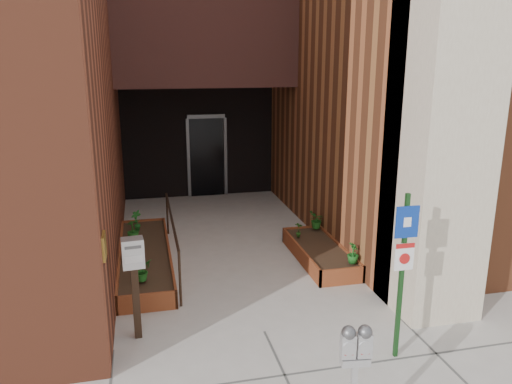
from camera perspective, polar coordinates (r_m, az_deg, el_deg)
ground at (r=7.09m, az=0.96°, el=-15.68°), size 80.00×80.00×0.00m
architecture at (r=12.95m, az=-7.67°, el=20.91°), size 20.00×14.60×10.00m
planter_left at (r=9.30m, az=-12.55°, el=-7.40°), size 0.90×3.60×0.30m
planter_right at (r=9.36m, az=7.28°, el=-7.00°), size 0.80×2.20×0.30m
handrail at (r=9.05m, az=-9.60°, el=-3.73°), size 0.04×3.34×0.90m
parking_meter at (r=4.89m, az=11.31°, el=-17.73°), size 0.30×0.15×1.29m
sign_post at (r=6.24m, az=16.49°, el=-7.45°), size 0.29×0.07×2.12m
payment_dropbox at (r=6.71m, az=-13.79°, el=-8.33°), size 0.30×0.23×1.40m
shrub_left_a at (r=7.97m, az=-12.94°, el=-8.73°), size 0.41×0.41×0.33m
shrub_left_b at (r=8.81m, az=-14.60°, el=-6.38°), size 0.27×0.27×0.36m
shrub_left_c at (r=9.68m, az=-13.88°, el=-4.23°), size 0.30×0.30×0.41m
shrub_left_d at (r=10.21m, az=-13.49°, el=-3.18°), size 0.31×0.31×0.41m
shrub_right_a at (r=8.55m, az=11.03°, el=-6.87°), size 0.27×0.27×0.35m
shrub_right_b at (r=9.62m, az=4.90°, el=-4.31°), size 0.22×0.22×0.30m
shrub_right_c at (r=10.12m, az=6.93°, el=-3.20°), size 0.43×0.43×0.36m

